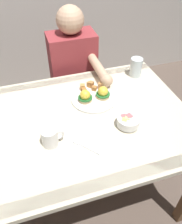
# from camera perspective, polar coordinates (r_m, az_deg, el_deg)

# --- Properties ---
(ground_plane) EXTENTS (6.00, 6.00, 0.00)m
(ground_plane) POSITION_cam_1_polar(r_m,az_deg,el_deg) (1.86, -1.29, -18.34)
(ground_plane) COLOR brown
(dining_table) EXTENTS (1.20, 0.90, 0.74)m
(dining_table) POSITION_cam_1_polar(r_m,az_deg,el_deg) (1.35, -1.69, -4.97)
(dining_table) COLOR beige
(dining_table) RESTS_ON ground_plane
(eggs_benedict_plate) EXTENTS (0.27, 0.27, 0.09)m
(eggs_benedict_plate) POSITION_cam_1_polar(r_m,az_deg,el_deg) (1.38, 0.64, 3.95)
(eggs_benedict_plate) COLOR white
(eggs_benedict_plate) RESTS_ON dining_table
(fruit_bowl) EXTENTS (0.12, 0.12, 0.06)m
(fruit_bowl) POSITION_cam_1_polar(r_m,az_deg,el_deg) (1.23, 9.13, -2.28)
(fruit_bowl) COLOR white
(fruit_bowl) RESTS_ON dining_table
(coffee_mug) EXTENTS (0.11, 0.08, 0.09)m
(coffee_mug) POSITION_cam_1_polar(r_m,az_deg,el_deg) (1.13, -10.02, -6.02)
(coffee_mug) COLOR white
(coffee_mug) RESTS_ON dining_table
(fork) EXTENTS (0.11, 0.13, 0.00)m
(fork) POSITION_cam_1_polar(r_m,az_deg,el_deg) (1.14, -1.46, -8.47)
(fork) COLOR silver
(fork) RESTS_ON dining_table
(water_glass_extra) EXTENTS (0.08, 0.08, 0.13)m
(water_glass_extra) POSITION_cam_1_polar(r_m,az_deg,el_deg) (1.61, 11.00, 10.62)
(water_glass_extra) COLOR silver
(water_glass_extra) RESTS_ON dining_table
(diner_person) EXTENTS (0.34, 0.54, 1.14)m
(diner_person) POSITION_cam_1_polar(r_m,az_deg,el_deg) (1.80, -4.08, 9.59)
(diner_person) COLOR #33333D
(diner_person) RESTS_ON ground_plane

